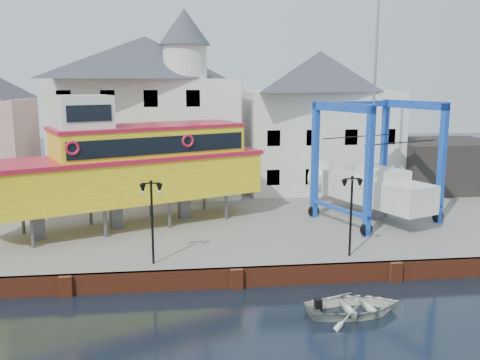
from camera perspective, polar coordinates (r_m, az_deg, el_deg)
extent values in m
plane|color=black|center=(26.42, -0.37, -11.46)|extent=(140.00, 140.00, 0.00)
cube|color=slate|center=(36.66, -2.30, -4.25)|extent=(44.00, 22.00, 1.00)
cube|color=maroon|center=(26.34, -0.40, -10.36)|extent=(44.00, 0.25, 1.00)
cube|color=maroon|center=(26.58, -18.09, -10.72)|extent=(0.60, 0.36, 1.00)
cube|color=maroon|center=(26.19, -0.36, -10.49)|extent=(0.60, 0.36, 1.00)
cube|color=maroon|center=(28.16, 16.26, -9.38)|extent=(0.60, 0.36, 1.00)
cube|color=silver|center=(43.10, -9.80, 4.62)|extent=(14.00, 8.00, 9.00)
pyramid|color=#3A3E43|center=(42.89, -10.07, 12.75)|extent=(14.00, 8.00, 3.20)
cube|color=black|center=(40.30, -17.78, -0.33)|extent=(1.00, 0.08, 1.20)
cube|color=black|center=(39.83, -13.55, -0.24)|extent=(1.00, 0.08, 1.20)
cube|color=black|center=(39.58, -9.23, -0.14)|extent=(1.00, 0.08, 1.20)
cube|color=black|center=(39.56, -4.89, -0.05)|extent=(1.00, 0.08, 1.20)
cube|color=black|center=(39.86, -18.03, 3.91)|extent=(1.00, 0.08, 1.20)
cube|color=black|center=(39.38, -13.74, 4.05)|extent=(1.00, 0.08, 1.20)
cube|color=black|center=(39.13, -9.36, 4.18)|extent=(1.00, 0.08, 1.20)
cube|color=black|center=(39.11, -4.96, 4.27)|extent=(1.00, 0.08, 1.20)
cube|color=black|center=(39.64, -18.28, 8.22)|extent=(1.00, 0.08, 1.20)
cube|color=black|center=(39.16, -13.94, 8.41)|extent=(1.00, 0.08, 1.20)
cube|color=black|center=(38.91, -9.50, 8.57)|extent=(1.00, 0.08, 1.20)
cube|color=black|center=(38.89, -5.03, 8.67)|extent=(1.00, 0.08, 1.20)
cylinder|color=silver|center=(40.43, -5.89, 12.42)|extent=(3.20, 3.20, 2.40)
cone|color=#3A3E43|center=(40.58, -5.96, 15.95)|extent=(3.80, 3.80, 2.60)
cube|color=silver|center=(45.14, 8.34, 4.30)|extent=(12.00, 8.00, 8.00)
pyramid|color=#3A3E43|center=(44.86, 8.54, 11.42)|extent=(12.00, 8.00, 3.20)
cube|color=black|center=(40.68, 3.56, 0.27)|extent=(1.00, 0.08, 1.20)
cube|color=black|center=(41.31, 7.66, 0.36)|extent=(1.00, 0.08, 1.20)
cube|color=black|center=(42.16, 11.61, 0.44)|extent=(1.00, 0.08, 1.20)
cube|color=black|center=(43.19, 15.39, 0.52)|extent=(1.00, 0.08, 1.20)
cube|color=black|center=(40.24, 3.61, 4.48)|extent=(1.00, 0.08, 1.20)
cube|color=black|center=(40.88, 7.76, 4.50)|extent=(1.00, 0.08, 1.20)
cube|color=black|center=(41.74, 11.77, 4.50)|extent=(1.00, 0.08, 1.20)
cube|color=black|center=(42.78, 15.59, 4.48)|extent=(1.00, 0.08, 1.20)
cube|color=black|center=(47.19, 20.73, 1.54)|extent=(8.00, 7.00, 4.00)
cylinder|color=black|center=(26.48, -9.34, -4.70)|extent=(0.12, 0.12, 4.00)
cube|color=black|center=(26.01, -9.47, -0.34)|extent=(0.90, 0.06, 0.06)
sphere|color=black|center=(26.00, -9.48, -0.19)|extent=(0.16, 0.16, 0.16)
cone|color=black|center=(26.08, -10.33, -0.94)|extent=(0.32, 0.32, 0.45)
sphere|color=silver|center=(26.12, -10.32, -1.33)|extent=(0.18, 0.18, 0.18)
cone|color=black|center=(26.05, -8.58, -0.90)|extent=(0.32, 0.32, 0.45)
sphere|color=silver|center=(26.08, -8.57, -1.29)|extent=(0.18, 0.18, 0.18)
cylinder|color=black|center=(27.84, 11.73, -4.01)|extent=(0.12, 0.12, 4.00)
cube|color=black|center=(27.40, 11.90, 0.14)|extent=(0.90, 0.06, 0.06)
sphere|color=black|center=(27.39, 11.90, 0.28)|extent=(0.16, 0.16, 0.16)
cone|color=black|center=(27.33, 11.08, -0.44)|extent=(0.32, 0.32, 0.45)
sphere|color=silver|center=(27.36, 11.07, -0.81)|extent=(0.18, 0.18, 0.18)
cone|color=black|center=(27.58, 12.66, -0.40)|extent=(0.32, 0.32, 0.45)
sphere|color=silver|center=(27.62, 12.65, -0.76)|extent=(0.18, 0.18, 0.18)
cylinder|color=#59595E|center=(30.93, -21.27, -5.26)|extent=(0.26, 0.26, 1.70)
cylinder|color=#59595E|center=(33.97, -22.14, -3.92)|extent=(0.26, 0.26, 1.70)
cylinder|color=#59595E|center=(31.72, -14.18, -4.45)|extent=(0.26, 0.26, 1.70)
cylinder|color=#59595E|center=(34.69, -15.65, -3.22)|extent=(0.26, 0.26, 1.70)
cylinder|color=#59595E|center=(32.98, -7.54, -3.63)|extent=(0.26, 0.26, 1.70)
cylinder|color=#59595E|center=(35.85, -9.52, -2.52)|extent=(0.26, 0.26, 1.70)
cylinder|color=#59595E|center=(34.65, -1.49, -2.83)|extent=(0.26, 0.26, 1.70)
cylinder|color=#59595E|center=(37.39, -3.83, -1.84)|extent=(0.26, 0.26, 1.70)
cube|color=#59595E|center=(32.52, -20.74, -4.45)|extent=(0.85, 0.79, 1.70)
cube|color=#59595E|center=(33.50, -13.08, -3.59)|extent=(0.85, 0.79, 1.70)
cube|color=#59595E|center=(35.05, -5.99, -2.73)|extent=(0.85, 0.79, 1.70)
cube|color=#EFAC16|center=(33.40, -11.38, 0.12)|extent=(16.26, 10.28, 2.49)
cube|color=#B2172E|center=(33.18, -11.47, 2.43)|extent=(16.65, 10.58, 0.25)
cube|color=#EFAC16|center=(33.45, -9.68, 3.93)|extent=(11.93, 8.06, 1.81)
cube|color=black|center=(31.64, -8.42, 3.68)|extent=(10.00, 4.40, 1.02)
cube|color=black|center=(35.27, -10.81, 4.33)|extent=(10.00, 4.40, 1.02)
cube|color=#B2172E|center=(33.35, -9.73, 5.65)|extent=(12.18, 8.25, 0.20)
cube|color=silver|center=(32.11, -16.46, 6.83)|extent=(3.88, 3.88, 2.06)
cube|color=black|center=(30.65, -15.78, 6.87)|extent=(2.29, 1.04, 0.91)
torus|color=#B2172E|center=(30.06, -17.45, 3.26)|extent=(0.79, 0.46, 0.79)
torus|color=#B2172E|center=(32.24, -5.59, 4.18)|extent=(0.79, 0.46, 0.79)
cube|color=#0D34A6|center=(31.27, 13.58, 0.81)|extent=(0.49, 0.49, 7.51)
cylinder|color=black|center=(32.01, 13.31, -5.15)|extent=(0.80, 0.54, 0.75)
cube|color=#0D34A6|center=(35.01, 8.01, 2.05)|extent=(0.49, 0.49, 7.51)
cylinder|color=black|center=(35.67, 7.86, -3.32)|extent=(0.80, 0.54, 0.75)
cube|color=#0D34A6|center=(35.65, 20.71, 1.61)|extent=(0.49, 0.49, 7.51)
cylinder|color=black|center=(36.30, 20.36, -3.65)|extent=(0.80, 0.54, 0.75)
cube|color=#0D34A6|center=(38.98, 15.09, 2.67)|extent=(0.49, 0.49, 7.51)
cylinder|color=black|center=(39.57, 14.85, -2.18)|extent=(0.80, 0.54, 0.75)
cube|color=#0D34A6|center=(32.72, 10.85, 7.64)|extent=(2.43, 5.09, 0.53)
cube|color=#0D34A6|center=(33.63, 10.48, -3.04)|extent=(2.33, 5.04, 0.23)
cube|color=#0D34A6|center=(36.94, 18.10, 7.64)|extent=(2.43, 5.09, 0.53)
cube|color=#0D34A6|center=(37.74, 17.55, -1.86)|extent=(2.33, 5.04, 0.23)
cube|color=#0D34A6|center=(36.59, 11.95, 7.91)|extent=(6.07, 2.85, 0.38)
cube|color=silver|center=(35.43, 14.28, -1.07)|extent=(5.40, 8.37, 1.72)
cone|color=silver|center=(38.93, 9.43, 0.17)|extent=(2.94, 2.54, 2.47)
cube|color=#59595E|center=(35.70, 14.19, -3.01)|extent=(0.99, 1.88, 0.75)
cube|color=silver|center=(34.84, 14.98, 0.67)|extent=(2.83, 3.63, 0.64)
cylinder|color=#99999E|center=(35.11, 14.18, 9.94)|extent=(0.21, 0.21, 11.80)
cube|color=black|center=(33.58, 16.82, 3.85)|extent=(5.42, 2.38, 0.05)
cube|color=black|center=(36.33, 12.41, 4.55)|extent=(5.42, 2.38, 0.05)
imported|color=silver|center=(24.32, 12.04, -13.75)|extent=(4.43, 3.32, 0.87)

